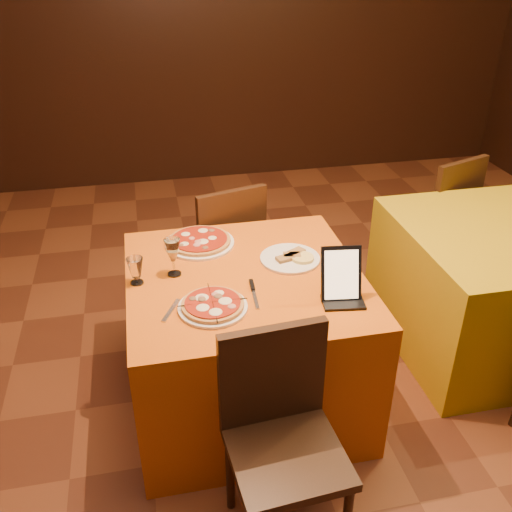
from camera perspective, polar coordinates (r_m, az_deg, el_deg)
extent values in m
cube|color=#5E2D19|center=(2.94, 5.25, -17.88)|extent=(6.00, 7.00, 0.01)
cube|color=black|center=(5.47, -5.26, 21.68)|extent=(6.00, 0.01, 2.80)
cube|color=#D15D0D|center=(2.89, -1.06, -8.27)|extent=(1.10, 1.10, 0.75)
cube|color=#B4910B|center=(3.56, 22.67, -2.86)|extent=(1.10, 1.10, 0.75)
cylinder|color=white|center=(2.45, -4.34, -5.15)|extent=(0.30, 0.30, 0.01)
cylinder|color=#AD4C23|center=(2.45, -4.36, -4.84)|extent=(0.27, 0.27, 0.02)
cylinder|color=white|center=(2.95, -5.65, 1.28)|extent=(0.36, 0.36, 0.01)
cylinder|color=#AD4C23|center=(2.95, -5.67, 1.56)|extent=(0.32, 0.32, 0.02)
cylinder|color=white|center=(2.81, 3.42, -0.26)|extent=(0.30, 0.30, 0.01)
cylinder|color=olive|center=(2.80, 3.43, 0.04)|extent=(0.18, 0.18, 0.02)
cube|color=black|center=(2.49, 8.51, -1.76)|extent=(0.19, 0.12, 0.23)
cube|color=silver|center=(2.53, -0.14, -4.05)|extent=(0.03, 0.20, 0.01)
cube|color=silver|center=(2.46, -8.49, -5.39)|extent=(0.09, 0.16, 0.01)
cube|color=#AFAFB6|center=(3.01, -3.94, 1.84)|extent=(0.05, 0.17, 0.01)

